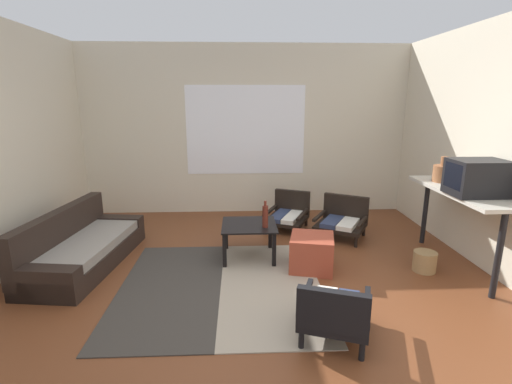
# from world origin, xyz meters

# --- Properties ---
(ground_plane) EXTENTS (7.80, 7.80, 0.00)m
(ground_plane) POSITION_xyz_m (0.00, 0.00, 0.00)
(ground_plane) COLOR brown
(far_wall_with_window) EXTENTS (5.60, 0.13, 2.70)m
(far_wall_with_window) POSITION_xyz_m (0.00, 3.06, 1.35)
(far_wall_with_window) COLOR beige
(far_wall_with_window) RESTS_ON ground
(area_rug) EXTENTS (2.03, 2.09, 0.01)m
(area_rug) POSITION_xyz_m (-0.31, 0.37, 0.01)
(area_rug) COLOR #38332D
(area_rug) RESTS_ON ground
(couch) EXTENTS (0.91, 1.82, 0.64)m
(couch) POSITION_xyz_m (-1.92, 0.97, 0.20)
(couch) COLOR black
(couch) RESTS_ON ground
(coffee_table) EXTENTS (0.64, 0.62, 0.42)m
(coffee_table) POSITION_xyz_m (-0.00, 1.09, 0.35)
(coffee_table) COLOR black
(coffee_table) RESTS_ON ground
(armchair_by_window) EXTENTS (0.74, 0.79, 0.52)m
(armchair_by_window) POSITION_xyz_m (0.60, 2.13, 0.23)
(armchair_by_window) COLOR black
(armchair_by_window) RESTS_ON ground
(armchair_striped_foreground) EXTENTS (0.70, 0.74, 0.53)m
(armchair_striped_foreground) POSITION_xyz_m (0.62, -0.53, 0.25)
(armchair_striped_foreground) COLOR black
(armchair_striped_foreground) RESTS_ON ground
(armchair_corner) EXTENTS (0.82, 0.80, 0.55)m
(armchair_corner) POSITION_xyz_m (1.30, 1.75, 0.25)
(armchair_corner) COLOR black
(armchair_corner) RESTS_ON ground
(ottoman_orange) EXTENTS (0.55, 0.55, 0.39)m
(ottoman_orange) POSITION_xyz_m (0.69, 0.74, 0.19)
(ottoman_orange) COLOR #993D28
(ottoman_orange) RESTS_ON ground
(console_shelf) EXTENTS (0.48, 1.53, 0.90)m
(console_shelf) POSITION_xyz_m (2.31, 0.75, 0.80)
(console_shelf) COLOR beige
(console_shelf) RESTS_ON ground
(crt_television) EXTENTS (0.52, 0.40, 0.37)m
(crt_television) POSITION_xyz_m (2.30, 0.51, 1.08)
(crt_television) COLOR black
(crt_television) RESTS_ON console_shelf
(clay_vase) EXTENTS (0.24, 0.24, 0.30)m
(clay_vase) POSITION_xyz_m (2.31, 1.14, 1.01)
(clay_vase) COLOR #935B38
(clay_vase) RESTS_ON console_shelf
(glass_bottle) EXTENTS (0.07, 0.07, 0.31)m
(glass_bottle) POSITION_xyz_m (0.18, 0.98, 0.55)
(glass_bottle) COLOR #5B2319
(glass_bottle) RESTS_ON coffee_table
(wicker_basket) EXTENTS (0.25, 0.25, 0.22)m
(wicker_basket) POSITION_xyz_m (1.93, 0.63, 0.11)
(wicker_basket) COLOR #9E7A4C
(wicker_basket) RESTS_ON ground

